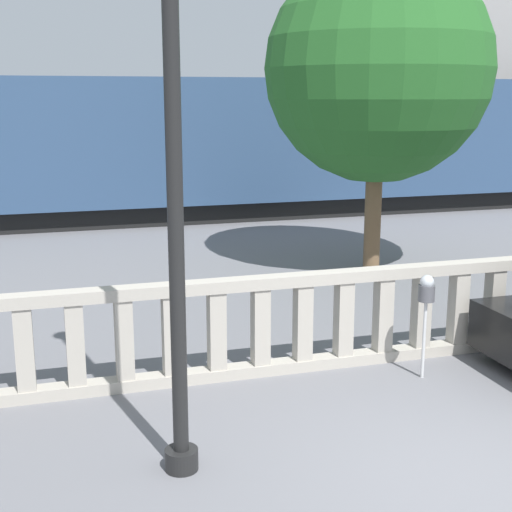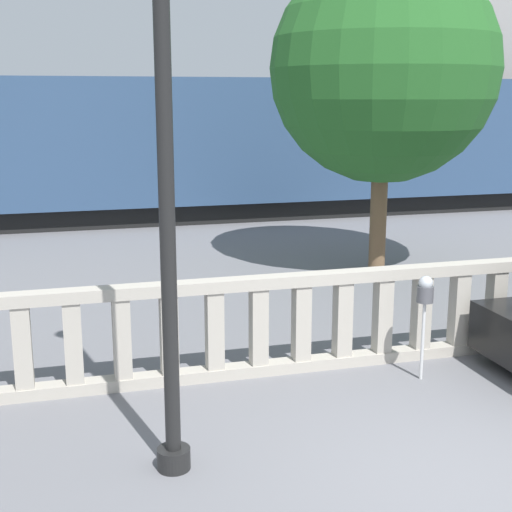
{
  "view_description": "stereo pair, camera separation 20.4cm",
  "coord_description": "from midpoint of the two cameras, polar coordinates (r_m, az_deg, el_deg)",
  "views": [
    {
      "loc": [
        -3.52,
        -4.85,
        3.35
      ],
      "look_at": [
        -0.85,
        4.02,
        1.26
      ],
      "focal_mm": 50.0,
      "sensor_mm": 36.0,
      "label": 1
    },
    {
      "loc": [
        -3.32,
        -4.91,
        3.35
      ],
      "look_at": [
        -0.85,
        4.02,
        1.26
      ],
      "focal_mm": 50.0,
      "sensor_mm": 36.0,
      "label": 2
    }
  ],
  "objects": [
    {
      "name": "ground_plane",
      "position": [
        6.84,
        16.64,
        -17.22
      ],
      "size": [
        160.0,
        160.0,
        0.0
      ],
      "primitive_type": "plane",
      "color": "slate"
    },
    {
      "name": "balustrade",
      "position": [
        9.03,
        6.37,
        -4.98
      ],
      "size": [
        17.28,
        0.24,
        1.24
      ],
      "color": "#ADA599",
      "rests_on": "ground"
    },
    {
      "name": "lamppost",
      "position": [
        6.0,
        -7.68,
        12.01
      ],
      "size": [
        0.31,
        0.31,
        6.47
      ],
      "color": "black",
      "rests_on": "ground"
    },
    {
      "name": "parking_meter",
      "position": [
        8.67,
        12.82,
        -3.03
      ],
      "size": [
        0.2,
        0.2,
        1.29
      ],
      "color": "silver",
      "rests_on": "ground"
    },
    {
      "name": "train_near",
      "position": [
        20.18,
        -1.76,
        8.84
      ],
      "size": [
        29.53,
        2.95,
        4.4
      ],
      "color": "black",
      "rests_on": "ground"
    },
    {
      "name": "building_block",
      "position": [
        31.57,
        16.49,
        15.42
      ],
      "size": [
        10.95,
        6.94,
        10.21
      ],
      "color": "gray",
      "rests_on": "ground"
    },
    {
      "name": "tree_right",
      "position": [
        13.93,
        9.32,
        14.55
      ],
      "size": [
        4.27,
        4.27,
        5.98
      ],
      "color": "brown",
      "rests_on": "ground"
    }
  ]
}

